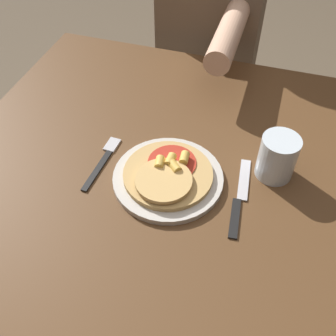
# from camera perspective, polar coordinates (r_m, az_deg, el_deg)

# --- Properties ---
(ground_plane) EXTENTS (8.00, 8.00, 0.00)m
(ground_plane) POSITION_cam_1_polar(r_m,az_deg,el_deg) (1.56, -1.08, -19.09)
(ground_plane) COLOR brown
(dining_table) EXTENTS (0.97, 0.97, 0.77)m
(dining_table) POSITION_cam_1_polar(r_m,az_deg,el_deg) (1.00, -1.60, -4.26)
(dining_table) COLOR brown
(dining_table) RESTS_ON ground_plane
(plate) EXTENTS (0.25, 0.25, 0.01)m
(plate) POSITION_cam_1_polar(r_m,az_deg,el_deg) (0.87, 0.00, -1.46)
(plate) COLOR beige
(plate) RESTS_ON dining_table
(pizza) EXTENTS (0.20, 0.20, 0.04)m
(pizza) POSITION_cam_1_polar(r_m,az_deg,el_deg) (0.86, -0.06, -0.87)
(pizza) COLOR tan
(pizza) RESTS_ON plate
(fork) EXTENTS (0.03, 0.18, 0.00)m
(fork) POSITION_cam_1_polar(r_m,az_deg,el_deg) (0.93, -9.34, 1.23)
(fork) COLOR black
(fork) RESTS_ON dining_table
(knife) EXTENTS (0.03, 0.22, 0.00)m
(knife) POSITION_cam_1_polar(r_m,az_deg,el_deg) (0.86, 10.36, -4.26)
(knife) COLOR black
(knife) RESTS_ON dining_table
(drinking_glass) EXTENTS (0.08, 0.08, 0.10)m
(drinking_glass) POSITION_cam_1_polar(r_m,az_deg,el_deg) (0.89, 15.58, 1.53)
(drinking_glass) COLOR silver
(drinking_glass) RESTS_ON dining_table
(person_diner) EXTENTS (0.33, 0.52, 1.22)m
(person_diner) POSITION_cam_1_polar(r_m,az_deg,el_deg) (1.47, 6.05, 17.36)
(person_diner) COLOR #2D2D38
(person_diner) RESTS_ON ground_plane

